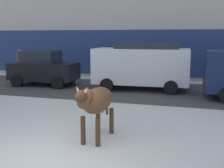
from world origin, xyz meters
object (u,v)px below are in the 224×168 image
object	(u,v)px
cow_brown	(97,102)
car_white_van	(142,64)
car_black_hatchback	(43,68)
pedestrian_by_cars	(20,63)
pedestrian_far_left	(210,68)
pedestrian_near_billboard	(32,63)

from	to	relation	value
cow_brown	car_white_van	bearing A→B (deg)	91.80
cow_brown	car_black_hatchback	xyz separation A→B (m)	(-5.50, 7.00, -0.07)
cow_brown	car_black_hatchback	world-z (taller)	car_black_hatchback
pedestrian_by_cars	pedestrian_far_left	bearing A→B (deg)	0.00
cow_brown	car_white_van	world-z (taller)	car_white_van
cow_brown	pedestrian_far_left	xyz separation A→B (m)	(3.06, 9.79, -0.11)
pedestrian_by_cars	car_white_van	bearing A→B (deg)	-16.41
car_white_van	pedestrian_far_left	xyz separation A→B (m)	(3.29, 2.53, -0.36)
pedestrian_far_left	cow_brown	bearing A→B (deg)	-107.38
cow_brown	pedestrian_by_cars	size ratio (longest dim) A/B	1.10
car_black_hatchback	pedestrian_near_billboard	bearing A→B (deg)	130.94
car_white_van	pedestrian_near_billboard	distance (m)	8.10
pedestrian_by_cars	pedestrian_far_left	world-z (taller)	same
cow_brown	car_white_van	distance (m)	7.26
car_white_van	pedestrian_near_billboard	world-z (taller)	car_white_van
car_black_hatchback	car_white_van	world-z (taller)	car_white_van
cow_brown	pedestrian_far_left	distance (m)	10.25
car_black_hatchback	pedestrian_by_cars	xyz separation A→B (m)	(-3.33, 2.79, -0.05)
pedestrian_near_billboard	pedestrian_by_cars	distance (m)	0.91
cow_brown	pedestrian_by_cars	xyz separation A→B (m)	(-8.83, 9.79, -0.11)
car_black_hatchback	pedestrian_far_left	xyz separation A→B (m)	(8.56, 2.79, -0.05)
pedestrian_by_cars	pedestrian_far_left	distance (m)	11.89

